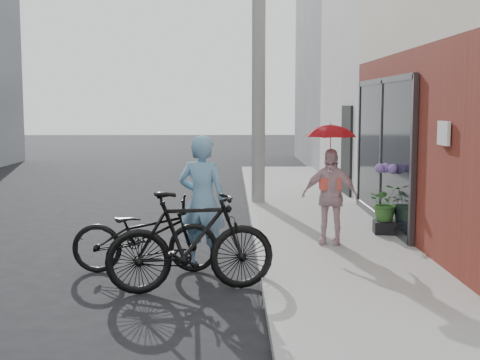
{
  "coord_description": "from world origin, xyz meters",
  "views": [
    {
      "loc": [
        0.52,
        -8.04,
        2.17
      ],
      "look_at": [
        0.65,
        1.44,
        1.1
      ],
      "focal_mm": 50.0,
      "sensor_mm": 36.0,
      "label": 1
    }
  ],
  "objects_px": {
    "kimono_woman": "(330,196)",
    "planter": "(386,227)",
    "bike_left": "(145,234)",
    "officer": "(202,202)",
    "bike_right": "(191,242)",
    "utility_pole": "(259,40)"
  },
  "relations": [
    {
      "from": "officer",
      "to": "planter",
      "type": "bearing_deg",
      "value": -133.3
    },
    {
      "from": "officer",
      "to": "bike_left",
      "type": "bearing_deg",
      "value": 35.04
    },
    {
      "from": "officer",
      "to": "utility_pole",
      "type": "bearing_deg",
      "value": -84.52
    },
    {
      "from": "kimono_woman",
      "to": "officer",
      "type": "bearing_deg",
      "value": -135.69
    },
    {
      "from": "kimono_woman",
      "to": "planter",
      "type": "xyz_separation_m",
      "value": [
        1.02,
        0.78,
        -0.61
      ]
    },
    {
      "from": "kimono_woman",
      "to": "utility_pole",
      "type": "bearing_deg",
      "value": 118.97
    },
    {
      "from": "utility_pole",
      "to": "kimono_woman",
      "type": "xyz_separation_m",
      "value": [
        0.88,
        -4.31,
        -2.67
      ]
    },
    {
      "from": "planter",
      "to": "bike_left",
      "type": "bearing_deg",
      "value": -151.36
    },
    {
      "from": "bike_left",
      "to": "planter",
      "type": "bearing_deg",
      "value": -62.77
    },
    {
      "from": "officer",
      "to": "kimono_woman",
      "type": "height_order",
      "value": "officer"
    },
    {
      "from": "bike_left",
      "to": "kimono_woman",
      "type": "xyz_separation_m",
      "value": [
        2.57,
        1.19,
        0.33
      ]
    },
    {
      "from": "bike_left",
      "to": "bike_right",
      "type": "xyz_separation_m",
      "value": [
        0.65,
        -0.92,
        0.1
      ]
    },
    {
      "from": "utility_pole",
      "to": "bike_right",
      "type": "relative_size",
      "value": 3.55
    },
    {
      "from": "bike_right",
      "to": "kimono_woman",
      "type": "height_order",
      "value": "kimono_woman"
    },
    {
      "from": "officer",
      "to": "bike_left",
      "type": "relative_size",
      "value": 0.94
    },
    {
      "from": "utility_pole",
      "to": "bike_right",
      "type": "distance_m",
      "value": 7.13
    },
    {
      "from": "kimono_woman",
      "to": "planter",
      "type": "relative_size",
      "value": 3.75
    },
    {
      "from": "utility_pole",
      "to": "planter",
      "type": "xyz_separation_m",
      "value": [
        1.9,
        -3.54,
        -3.28
      ]
    },
    {
      "from": "officer",
      "to": "bike_right",
      "type": "height_order",
      "value": "officer"
    },
    {
      "from": "bike_left",
      "to": "bike_right",
      "type": "bearing_deg",
      "value": -146.34
    },
    {
      "from": "utility_pole",
      "to": "planter",
      "type": "relative_size",
      "value": 18.57
    },
    {
      "from": "bike_left",
      "to": "planter",
      "type": "distance_m",
      "value": 4.1
    }
  ]
}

